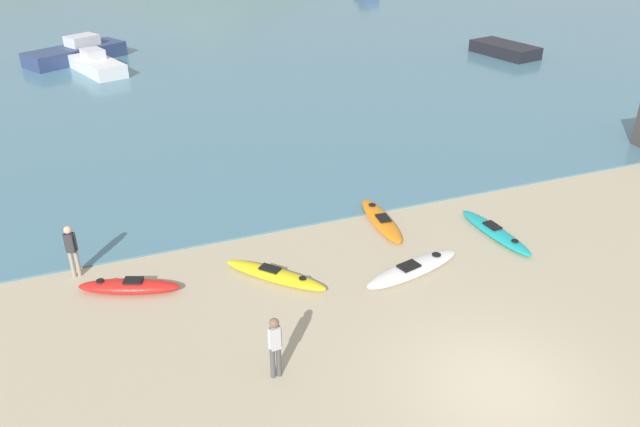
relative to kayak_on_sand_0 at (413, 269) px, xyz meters
name	(u,v)px	position (x,y,z in m)	size (l,w,h in m)	color
ground_plane	(499,388)	(-0.45, -4.64, -0.14)	(400.00, 400.00, 0.00)	tan
bay_water	(169,22)	(-0.45, 38.59, -0.11)	(160.00, 70.00, 0.06)	teal
kayak_on_sand_0	(413,269)	(0.00, 0.00, 0.00)	(3.32, 1.50, 0.32)	white
kayak_on_sand_1	(129,286)	(-7.43, 1.90, 0.04)	(2.72, 1.54, 0.40)	red
kayak_on_sand_2	(275,275)	(-3.65, 1.09, 0.01)	(2.50, 2.69, 0.33)	yellow
kayak_on_sand_3	(381,220)	(0.44, 2.86, 0.00)	(0.91, 3.05, 0.32)	orange
kayak_on_sand_4	(495,232)	(3.37, 0.92, -0.01)	(0.85, 3.16, 0.31)	teal
person_near_foreground	(275,344)	(-4.78, -2.55, 0.75)	(0.31, 0.21, 1.55)	#4C4C4C
person_near_waterline	(72,248)	(-8.69, 3.22, 0.76)	(0.32, 0.25, 1.57)	gray
moored_boat_1	(97,65)	(-6.69, 24.89, 0.36)	(3.01, 4.67, 1.26)	white
moored_boat_3	(76,53)	(-7.69, 28.14, 0.43)	(6.16, 4.71, 1.45)	navy
moored_boat_4	(505,49)	(17.45, 19.89, 0.28)	(2.89, 4.52, 0.72)	black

